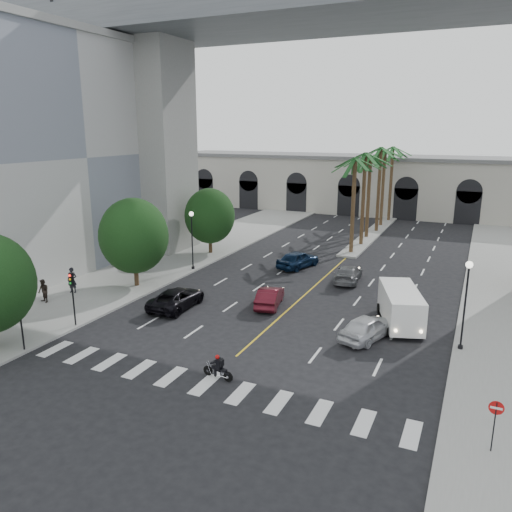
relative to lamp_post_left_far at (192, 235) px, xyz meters
The scene contains 28 objects.
ground 19.91m from the lamp_post_left_far, 54.53° to the right, with size 140.00×140.00×0.00m, color black.
sidewalk_left 4.88m from the lamp_post_left_far, 164.48° to the right, with size 8.00×100.00×0.15m, color gray.
median 24.97m from the lamp_post_left_far, 62.61° to the left, with size 2.00×24.00×0.20m, color gray.
building_left 17.60m from the lamp_post_left_far, 165.62° to the right, with size 16.50×32.50×20.60m.
pier_building 40.65m from the lamp_post_left_far, 73.71° to the left, with size 71.00×10.50×8.50m.
bridge 22.12m from the lamp_post_left_far, 22.04° to the left, with size 75.00×13.00×26.00m.
palm_a 17.56m from the lamp_post_left_far, 46.47° to the left, with size 3.20×3.20×10.30m.
palm_b 20.64m from the lamp_post_left_far, 54.29° to the left, with size 3.20×3.20×10.60m.
palm_c 23.62m from the lamp_post_left_far, 60.75° to the left, with size 3.20×3.20×10.10m.
palm_d 27.40m from the lamp_post_left_far, 64.30° to the left, with size 3.20×3.20×10.90m.
palm_e 30.78m from the lamp_post_left_far, 68.02° to the left, with size 3.20×3.20×10.40m.
palm_f 34.61m from the lamp_post_left_far, 70.07° to the left, with size 3.20×3.20×10.70m.
street_tree_mid 6.29m from the lamp_post_left_far, 104.93° to the right, with size 5.44×5.44×7.21m.
street_tree_far 6.25m from the lamp_post_left_far, 104.93° to the left, with size 5.04×5.04×6.68m.
lamp_post_left_far is the anchor object (origin of this frame).
lamp_post_right 24.16m from the lamp_post_left_far, 19.33° to the right, with size 0.40×0.40×5.35m.
traffic_signal_near 18.51m from the lamp_post_left_far, 89.69° to the right, with size 0.25×0.18×3.65m.
traffic_signal_far 14.52m from the lamp_post_left_far, 89.60° to the right, with size 0.25×0.18×3.65m.
motorcycle_rider 20.55m from the lamp_post_left_far, 54.78° to the right, with size 1.81×0.50×1.30m.
car_a 19.68m from the lamp_post_left_far, 25.91° to the right, with size 1.78×4.42×1.51m, color silver.
car_b 11.68m from the lamp_post_left_far, 29.75° to the right, with size 1.47×4.21×1.39m, color #480E17.
car_c 9.95m from the lamp_post_left_far, 65.29° to the right, with size 2.34×5.07×1.41m, color black.
car_d 13.99m from the lamp_post_left_far, 10.45° to the left, with size 1.89×4.65×1.35m, color slate.
car_e 9.85m from the lamp_post_left_far, 29.90° to the left, with size 1.89×4.71×1.60m, color #0D203E.
cargo_van 19.88m from the lamp_post_left_far, 16.22° to the right, with size 3.79×6.02×2.40m.
pedestrian_a 10.94m from the lamp_post_left_far, 117.13° to the right, with size 0.72×0.47×1.97m, color black.
pedestrian_b 13.37m from the lamp_post_left_far, 112.87° to the right, with size 0.83×0.65×1.71m, color black.
do_not_enter_sign 30.11m from the lamp_post_left_far, 35.77° to the right, with size 0.57×0.05×2.33m.
Camera 1 is at (11.70, -20.90, 12.43)m, focal length 35.00 mm.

